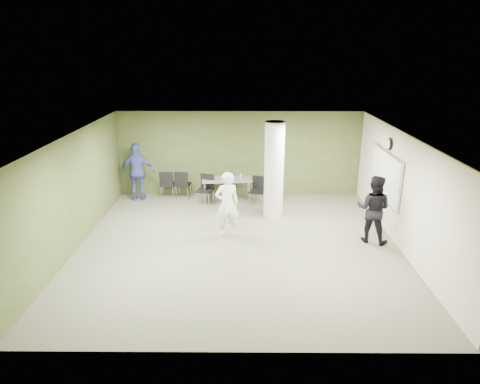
{
  "coord_description": "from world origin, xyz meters",
  "views": [
    {
      "loc": [
        0.11,
        -9.79,
        4.74
      ],
      "look_at": [
        0.03,
        1.0,
        1.08
      ],
      "focal_mm": 32.0,
      "sensor_mm": 36.0,
      "label": 1
    }
  ],
  "objects_px": {
    "woman_white": "(227,204)",
    "man_blue": "(138,172)",
    "man_black": "(373,209)",
    "chair_back_left": "(167,182)",
    "folding_table": "(227,180)"
  },
  "relations": [
    {
      "from": "man_blue",
      "to": "chair_back_left",
      "type": "bearing_deg",
      "value": -173.66
    },
    {
      "from": "folding_table",
      "to": "man_black",
      "type": "xyz_separation_m",
      "value": [
        3.81,
        -3.01,
        0.18
      ]
    },
    {
      "from": "woman_white",
      "to": "man_blue",
      "type": "height_order",
      "value": "man_blue"
    },
    {
      "from": "chair_back_left",
      "to": "man_black",
      "type": "bearing_deg",
      "value": 149.82
    },
    {
      "from": "chair_back_left",
      "to": "woman_white",
      "type": "bearing_deg",
      "value": 124.61
    },
    {
      "from": "woman_white",
      "to": "man_blue",
      "type": "relative_size",
      "value": 0.93
    },
    {
      "from": "man_black",
      "to": "man_blue",
      "type": "height_order",
      "value": "man_blue"
    },
    {
      "from": "woman_white",
      "to": "man_blue",
      "type": "xyz_separation_m",
      "value": [
        -2.97,
        2.78,
        0.07
      ]
    },
    {
      "from": "woman_white",
      "to": "man_blue",
      "type": "bearing_deg",
      "value": -60.57
    },
    {
      "from": "chair_back_left",
      "to": "woman_white",
      "type": "xyz_separation_m",
      "value": [
        2.08,
        -2.95,
        0.33
      ]
    },
    {
      "from": "chair_back_left",
      "to": "woman_white",
      "type": "relative_size",
      "value": 0.53
    },
    {
      "from": "folding_table",
      "to": "chair_back_left",
      "type": "height_order",
      "value": "folding_table"
    },
    {
      "from": "man_blue",
      "to": "man_black",
      "type": "bearing_deg",
      "value": 150.91
    },
    {
      "from": "chair_back_left",
      "to": "woman_white",
      "type": "distance_m",
      "value": 3.62
    },
    {
      "from": "folding_table",
      "to": "man_black",
      "type": "relative_size",
      "value": 0.93
    }
  ]
}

